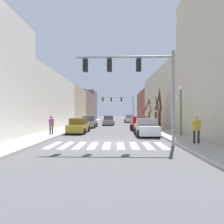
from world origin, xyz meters
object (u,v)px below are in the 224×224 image
Objects in this scene: pedestrian_on_left_sidewalk at (148,120)px; street_tree_right_mid at (149,114)px; car_driving_toward_lane at (129,119)px; traffic_signal_far at (120,102)px; street_lamp_right_corner at (181,100)px; car_parked_left_near at (139,124)px; street_tree_left_near at (159,111)px; car_parked_right_far at (90,122)px; pedestrian_near_right_corner at (196,127)px; traffic_signal_near at (137,75)px; car_parked_right_mid at (109,121)px; street_tree_right_far at (156,115)px; pedestrian_waiting_at_curb at (51,124)px; car_parked_left_far at (79,126)px; car_parked_right_near at (146,127)px.

street_tree_right_mid reaches higher than pedestrian_on_left_sidewalk.
street_tree_right_mid is at bearing -169.96° from car_driving_toward_lane.
traffic_signal_far is 1.75× the size of street_lamp_right_corner.
street_tree_left_near is (2.66, 0.34, 1.64)m from car_parked_left_near.
car_parked_right_far is at bearing -168.19° from street_tree_right_mid.
car_parked_left_near is at bearing 91.36° from pedestrian_near_right_corner.
street_lamp_right_corner is (4.45, 4.29, -1.32)m from traffic_signal_near.
street_lamp_right_corner is 2.69× the size of pedestrian_on_left_sidewalk.
car_parked_right_mid is (-2.81, 19.85, -3.85)m from traffic_signal_near.
street_tree_left_near is at bearing -171.43° from car_driving_toward_lane.
traffic_signal_near reaches higher than street_tree_right_far.
car_parked_right_mid is at bearing 97.42° from pedestrian_near_right_corner.
car_parked_right_mid is (-4.28, -9.10, -0.03)m from car_driving_toward_lane.
traffic_signal_near is 20.41m from car_parked_right_mid.
car_parked_left_near is at bearing -34.40° from pedestrian_waiting_at_curb.
pedestrian_on_left_sidewalk is at bearing 97.39° from street_lamp_right_corner.
car_parked_left_far is (-5.45, 7.24, -3.89)m from traffic_signal_near.
street_tree_right_far reaches higher than car_parked_left_near.
traffic_signal_far reaches higher than street_tree_left_near.
street_tree_right_far is (-0.52, -0.72, -0.52)m from street_tree_left_near.
car_parked_right_near is 6.68m from street_tree_left_near.
street_tree_right_far is (4.19, -18.30, -2.75)m from traffic_signal_far.
car_driving_toward_lane is 26.08m from pedestrian_waiting_at_curb.
traffic_signal_far is at bearing 108.91° from street_tree_right_mid.
car_parked_right_far is 2.62× the size of pedestrian_on_left_sidewalk.
traffic_signal_near reaches higher than car_parked_right_far.
car_parked_left_near is at bearing -20.32° from pedestrian_on_left_sidewalk.
traffic_signal_far is 18.45m from car_parked_left_near.
street_tree_right_mid reaches higher than car_driving_toward_lane.
traffic_signal_near reaches higher than street_tree_right_mid.
pedestrian_waiting_at_curb is 0.41× the size of street_tree_right_mid.
car_parked_right_far is at bearing 156.35° from street_tree_right_far.
pedestrian_waiting_at_curb is at bearing 95.18° from car_parked_right_near.
street_lamp_right_corner is 6.34m from street_tree_right_far.
car_driving_toward_lane is at bearing 96.68° from street_tree_right_far.
car_parked_right_near is at bearing 162.42° from street_lamp_right_corner.
street_tree_left_near reaches higher than street_tree_right_mid.
pedestrian_waiting_at_curb is 0.96× the size of pedestrian_near_right_corner.
car_parked_right_mid is at bearing 115.04° from street_lamp_right_corner.
traffic_signal_near is at bearing 164.00° from car_parked_right_near.
street_tree_right_far is at bearing 70.74° from traffic_signal_near.
car_driving_toward_lane is 22.78m from car_parked_left_far.
pedestrian_on_left_sidewalk reaches higher than car_driving_toward_lane.
car_parked_left_near is 11.04m from pedestrian_near_right_corner.
street_tree_right_mid reaches higher than car_parked_left_far.
car_parked_right_far is (-6.88, -14.57, -0.03)m from car_driving_toward_lane.
car_parked_left_near is at bearing 114.53° from street_lamp_right_corner.
car_parked_right_near is (6.95, -2.02, 0.03)m from car_parked_left_far.
street_lamp_right_corner is 1.05× the size of car_parked_right_near.
pedestrian_waiting_at_curb is at bearing 179.37° from street_lamp_right_corner.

